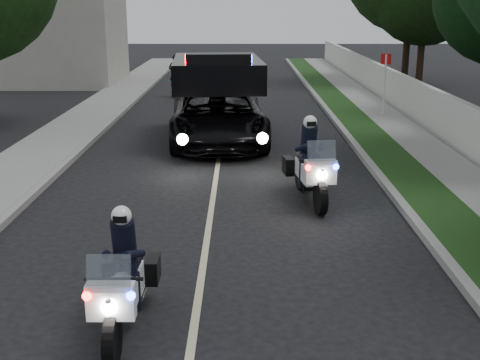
# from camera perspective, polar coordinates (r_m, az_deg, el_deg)

# --- Properties ---
(ground) EXTENTS (120.00, 120.00, 0.00)m
(ground) POSITION_cam_1_polar(r_m,az_deg,el_deg) (9.11, -4.04, -11.94)
(ground) COLOR black
(ground) RESTS_ON ground
(curb_right) EXTENTS (0.20, 60.00, 0.15)m
(curb_right) POSITION_cam_1_polar(r_m,az_deg,el_deg) (18.82, 10.73, 2.87)
(curb_right) COLOR gray
(curb_right) RESTS_ON ground
(grass_verge) EXTENTS (1.20, 60.00, 0.16)m
(grass_verge) POSITION_cam_1_polar(r_m,az_deg,el_deg) (18.96, 12.81, 2.86)
(grass_verge) COLOR #193814
(grass_verge) RESTS_ON ground
(sidewalk_right) EXTENTS (1.40, 60.00, 0.16)m
(sidewalk_right) POSITION_cam_1_polar(r_m,az_deg,el_deg) (19.29, 16.58, 2.81)
(sidewalk_right) COLOR gray
(sidewalk_right) RESTS_ON ground
(property_wall) EXTENTS (0.22, 60.00, 1.50)m
(property_wall) POSITION_cam_1_polar(r_m,az_deg,el_deg) (19.46, 19.57, 4.68)
(property_wall) COLOR beige
(property_wall) RESTS_ON ground
(curb_left) EXTENTS (0.20, 60.00, 0.15)m
(curb_left) POSITION_cam_1_polar(r_m,az_deg,el_deg) (19.10, -14.27, 2.85)
(curb_left) COLOR gray
(curb_left) RESTS_ON ground
(sidewalk_left) EXTENTS (2.00, 60.00, 0.16)m
(sidewalk_left) POSITION_cam_1_polar(r_m,az_deg,el_deg) (19.40, -17.42, 2.81)
(sidewalk_left) COLOR gray
(sidewalk_left) RESTS_ON ground
(building_far) EXTENTS (8.00, 6.00, 7.00)m
(building_far) POSITION_cam_1_polar(r_m,az_deg,el_deg) (35.66, -17.78, 14.05)
(building_far) COLOR #A8A396
(building_far) RESTS_ON ground
(lane_marking) EXTENTS (0.12, 50.00, 0.01)m
(lane_marking) POSITION_cam_1_polar(r_m,az_deg,el_deg) (18.53, -1.86, 2.71)
(lane_marking) COLOR #BFB78C
(lane_marking) RESTS_ON ground
(police_moto_left) EXTENTS (0.72, 2.02, 1.71)m
(police_moto_left) POSITION_cam_1_polar(r_m,az_deg,el_deg) (8.81, -10.47, -13.23)
(police_moto_left) COLOR silver
(police_moto_left) RESTS_ON ground
(police_moto_right) EXTENTS (1.06, 2.32, 1.90)m
(police_moto_right) POSITION_cam_1_polar(r_m,az_deg,el_deg) (13.95, 6.39, -1.88)
(police_moto_right) COLOR silver
(police_moto_right) RESTS_ON ground
(police_suv) EXTENTS (3.32, 6.44, 3.04)m
(police_suv) POSITION_cam_1_polar(r_m,az_deg,el_deg) (19.74, -2.02, 3.53)
(police_suv) COLOR black
(police_suv) RESTS_ON ground
(bicycle) EXTENTS (0.61, 1.61, 0.84)m
(bicycle) POSITION_cam_1_polar(r_m,az_deg,el_deg) (29.53, -5.88, 7.63)
(bicycle) COLOR black
(bicycle) RESTS_ON ground
(cyclist) EXTENTS (0.64, 0.44, 1.75)m
(cyclist) POSITION_cam_1_polar(r_m,az_deg,el_deg) (29.53, -5.88, 7.63)
(cyclist) COLOR black
(cyclist) RESTS_ON ground
(sign_post) EXTENTS (0.52, 0.52, 2.53)m
(sign_post) POSITION_cam_1_polar(r_m,az_deg,el_deg) (24.26, 12.95, 5.48)
(sign_post) COLOR #9D210B
(sign_post) RESTS_ON ground
(tree_right_d) EXTENTS (8.11, 8.11, 12.17)m
(tree_right_d) POSITION_cam_1_polar(r_m,az_deg,el_deg) (35.39, 14.83, 8.57)
(tree_right_d) COLOR #1A3812
(tree_right_d) RESTS_ON ground
(tree_right_e) EXTENTS (6.88, 6.88, 9.63)m
(tree_right_e) POSITION_cam_1_polar(r_m,az_deg,el_deg) (34.59, 16.07, 8.32)
(tree_right_e) COLOR black
(tree_right_e) RESTS_ON ground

